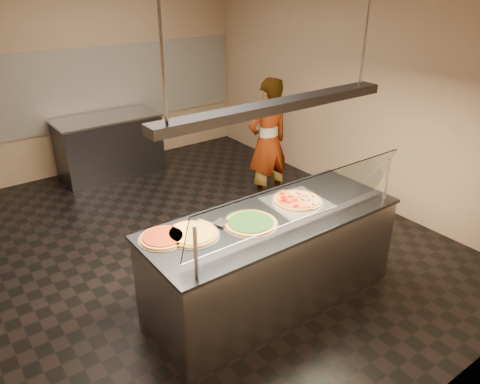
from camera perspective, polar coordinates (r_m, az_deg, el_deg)
ground at (r=5.68m, az=-5.09°, el=-6.00°), size 5.00×6.00×0.02m
wall_back at (r=7.74m, az=-17.65°, el=13.58°), size 5.00×0.02×3.00m
wall_front at (r=3.08m, az=24.61°, el=-5.25°), size 5.00×0.02×3.00m
wall_right at (r=6.65m, az=13.56°, el=12.23°), size 0.02×6.00×3.00m
tile_band at (r=7.75m, az=-17.37°, el=12.11°), size 4.90×0.02×1.20m
serving_counter at (r=4.49m, az=3.86°, el=-8.20°), size 2.44×0.94×0.93m
sneeze_guard at (r=3.89m, az=7.42°, el=-1.11°), size 2.20×0.18×0.54m
perforated_tray at (r=4.52m, az=6.95°, el=-1.21°), size 0.59×0.59×0.01m
half_pizza_pepperoni at (r=4.44m, az=5.91°, el=-1.27°), size 0.26×0.47×0.05m
half_pizza_sausage at (r=4.58m, az=7.98°, el=-0.62°), size 0.26×0.47×0.04m
pizza_spinach at (r=4.11m, az=1.26°, el=-3.75°), size 0.49×0.49×0.03m
pizza_cheese at (r=3.97m, az=-5.90°, el=-5.05°), size 0.47×0.47×0.03m
pizza_tomato at (r=3.94m, az=-9.37°, el=-5.51°), size 0.41×0.41×0.03m
pizza_spatula at (r=4.10m, az=-3.48°, el=-3.63°), size 0.24×0.22×0.02m
prep_table at (r=7.58m, az=-15.60°, el=5.43°), size 1.55×0.74×0.93m
worker at (r=6.27m, az=3.43°, el=6.05°), size 0.64×0.42×1.73m
heat_lamp_housing at (r=3.87m, az=4.51°, el=10.40°), size 2.30×0.18×0.08m
lamp_rod_left at (r=3.21m, az=-9.53°, el=16.94°), size 0.02×0.02×1.01m
lamp_rod_right at (r=4.48m, az=15.13°, el=18.83°), size 0.02×0.02×1.01m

